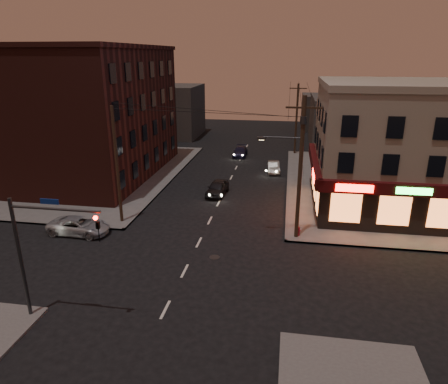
% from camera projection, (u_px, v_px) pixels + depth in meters
% --- Properties ---
extents(ground, '(120.00, 120.00, 0.00)m').
position_uv_depth(ground, '(185.00, 271.00, 24.56)').
color(ground, black).
rests_on(ground, ground).
extents(sidewalk_ne, '(24.00, 28.00, 0.15)m').
position_uv_depth(sidewalk_ne, '(409.00, 188.00, 39.52)').
color(sidewalk_ne, '#514F4C').
rests_on(sidewalk_ne, ground).
extents(sidewalk_nw, '(24.00, 28.00, 0.15)m').
position_uv_depth(sidewalk_nw, '(72.00, 172.00, 45.00)').
color(sidewalk_nw, '#514F4C').
rests_on(sidewalk_nw, ground).
extents(pizza_building, '(15.85, 12.85, 10.50)m').
position_uv_depth(pizza_building, '(411.00, 148.00, 32.92)').
color(pizza_building, gray).
rests_on(pizza_building, sidewalk_ne).
extents(brick_apartment, '(12.00, 20.00, 13.00)m').
position_uv_depth(brick_apartment, '(95.00, 114.00, 42.32)').
color(brick_apartment, '#401914').
rests_on(brick_apartment, sidewalk_nw).
extents(bg_building_ne_a, '(10.00, 12.00, 7.00)m').
position_uv_depth(bg_building_ne_a, '(347.00, 122.00, 56.73)').
color(bg_building_ne_a, '#3F3D3A').
rests_on(bg_building_ne_a, ground).
extents(bg_building_nw, '(9.00, 10.00, 8.00)m').
position_uv_depth(bg_building_nw, '(171.00, 111.00, 64.41)').
color(bg_building_nw, '#3F3D3A').
rests_on(bg_building_nw, ground).
extents(bg_building_ne_b, '(8.00, 8.00, 6.00)m').
position_uv_depth(bg_building_ne_b, '(325.00, 112.00, 70.26)').
color(bg_building_ne_b, '#3F3D3A').
rests_on(bg_building_ne_b, ground).
extents(utility_pole_main, '(4.20, 0.44, 10.00)m').
position_uv_depth(utility_pole_main, '(299.00, 161.00, 27.07)').
color(utility_pole_main, '#382619').
rests_on(utility_pole_main, sidewalk_ne).
extents(utility_pole_far, '(0.26, 0.26, 9.00)m').
position_uv_depth(utility_pole_far, '(296.00, 119.00, 51.86)').
color(utility_pole_far, '#382619').
rests_on(utility_pole_far, sidewalk_ne).
extents(utility_pole_west, '(0.24, 0.24, 9.00)m').
position_uv_depth(utility_pole_west, '(117.00, 166.00, 30.14)').
color(utility_pole_west, '#382619').
rests_on(utility_pole_west, sidewalk_nw).
extents(traffic_signal, '(4.49, 0.32, 6.47)m').
position_uv_depth(traffic_signal, '(37.00, 244.00, 18.82)').
color(traffic_signal, '#333538').
rests_on(traffic_signal, ground).
extents(suv_cross, '(4.62, 2.26, 1.26)m').
position_uv_depth(suv_cross, '(79.00, 226.00, 29.46)').
color(suv_cross, '#A1A4AA').
rests_on(suv_cross, ground).
extents(sedan_near, '(1.94, 4.10, 1.35)m').
position_uv_depth(sedan_near, '(217.00, 188.00, 37.69)').
color(sedan_near, black).
rests_on(sedan_near, ground).
extents(sedan_mid, '(1.63, 3.76, 1.20)m').
position_uv_depth(sedan_mid, '(274.00, 167.00, 44.95)').
color(sedan_mid, slate).
rests_on(sedan_mid, ground).
extents(sedan_far, '(1.70, 4.13, 1.20)m').
position_uv_depth(sedan_far, '(240.00, 152.00, 52.09)').
color(sedan_far, black).
rests_on(sedan_far, ground).
extents(fire_hydrant, '(0.32, 0.32, 0.70)m').
position_uv_depth(fire_hydrant, '(298.00, 231.00, 28.93)').
color(fire_hydrant, maroon).
rests_on(fire_hydrant, sidewalk_ne).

